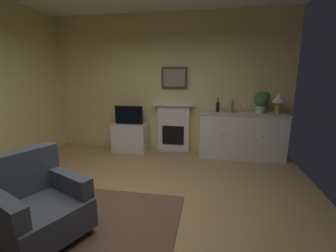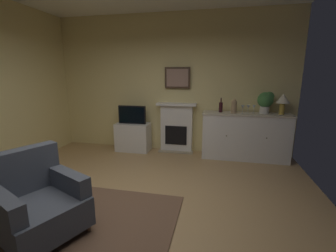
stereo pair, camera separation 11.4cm
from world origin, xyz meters
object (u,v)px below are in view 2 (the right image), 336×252
object	(u,v)px
framed_picture	(177,78)
tv_set	(132,115)
table_lamp	(283,100)
potted_plant_fern	(0,178)
tv_cabinet	(133,137)
armchair	(37,202)
fireplace_unit	(177,127)
potted_plant_small	(266,101)
vase_decorative	(234,106)
wine_bottle	(221,107)
sideboard_cabinet	(245,136)
wine_glass_center	(248,107)
wine_glass_left	(243,107)
wine_glass_right	(254,107)

from	to	relation	value
framed_picture	tv_set	bearing A→B (deg)	-166.69
table_lamp	potted_plant_fern	distance (m)	4.89
tv_cabinet	armchair	world-z (taller)	armchair
fireplace_unit	tv_cabinet	xyz separation A→B (m)	(-0.97, -0.16, -0.23)
fireplace_unit	potted_plant_small	xyz separation A→B (m)	(1.79, -0.13, 0.66)
table_lamp	armchair	xyz separation A→B (m)	(-3.05, -2.89, -0.85)
potted_plant_fern	tv_set	bearing A→B (deg)	63.35
framed_picture	table_lamp	size ratio (longest dim) A/B	1.38
tv_cabinet	potted_plant_small	xyz separation A→B (m)	(2.77, 0.03, 0.89)
vase_decorative	wine_bottle	bearing A→B (deg)	162.19
tv_set	sideboard_cabinet	bearing A→B (deg)	0.19
wine_glass_center	armchair	distance (m)	3.86
tv_set	potted_plant_small	size ratio (longest dim) A/B	1.44
table_lamp	potted_plant_fern	world-z (taller)	table_lamp
wine_bottle	tv_set	size ratio (longest dim) A/B	0.47
framed_picture	vase_decorative	size ratio (longest dim) A/B	1.96
wine_glass_left	vase_decorative	size ratio (longest dim) A/B	0.59
tv_set	potted_plant_small	xyz separation A→B (m)	(2.77, 0.05, 0.38)
framed_picture	wine_glass_right	size ratio (longest dim) A/B	3.33
wine_glass_left	wine_glass_right	distance (m)	0.23
wine_glass_right	tv_set	size ratio (longest dim) A/B	0.27
framed_picture	table_lamp	distance (m)	2.14
tv_set	potted_plant_fern	xyz separation A→B (m)	(-1.15, -2.28, -0.58)
sideboard_cabinet	potted_plant_small	size ratio (longest dim) A/B	4.01
vase_decorative	armchair	world-z (taller)	vase_decorative
framed_picture	potted_plant_fern	xyz separation A→B (m)	(-2.12, -2.51, -1.38)
framed_picture	potted_plant_small	size ratio (longest dim) A/B	1.28
framed_picture	wine_bottle	bearing A→B (deg)	-11.50
framed_picture	potted_plant_small	bearing A→B (deg)	-5.64
table_lamp	vase_decorative	xyz separation A→B (m)	(-0.90, -0.05, -0.14)
vase_decorative	potted_plant_fern	distance (m)	4.09
wine_glass_right	framed_picture	bearing A→B (deg)	172.90
table_lamp	vase_decorative	bearing A→B (deg)	-176.81
table_lamp	potted_plant_small	bearing A→B (deg)	171.28
wine_bottle	tv_cabinet	world-z (taller)	wine_bottle
sideboard_cabinet	wine_bottle	xyz separation A→B (m)	(-0.51, 0.03, 0.58)
framed_picture	wine_glass_left	world-z (taller)	framed_picture
wine_bottle	tv_set	distance (m)	1.93
wine_glass_center	wine_glass_right	distance (m)	0.11
table_lamp	wine_glass_center	distance (m)	0.64
tv_cabinet	potted_plant_fern	bearing A→B (deg)	-116.42
vase_decorative	tv_cabinet	bearing A→B (deg)	178.28
tv_cabinet	armchair	xyz separation A→B (m)	(0.01, -2.91, 0.07)
sideboard_cabinet	tv_set	distance (m)	2.45
tv_cabinet	tv_set	distance (m)	0.52
vase_decorative	potted_plant_fern	size ratio (longest dim) A/B	0.65
fireplace_unit	wine_bottle	xyz separation A→B (m)	(0.94, -0.15, 0.51)
tv_cabinet	wine_glass_left	bearing A→B (deg)	-1.39
vase_decorative	tv_set	xyz separation A→B (m)	(-2.17, 0.04, -0.26)
vase_decorative	potted_plant_fern	bearing A→B (deg)	-145.93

